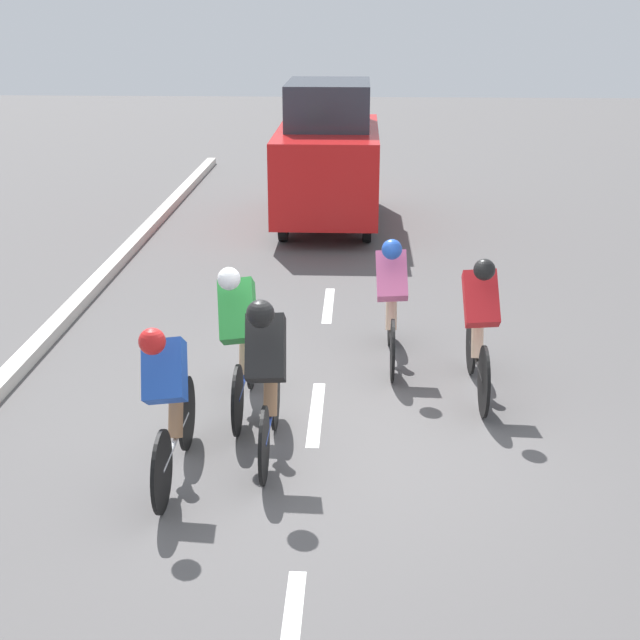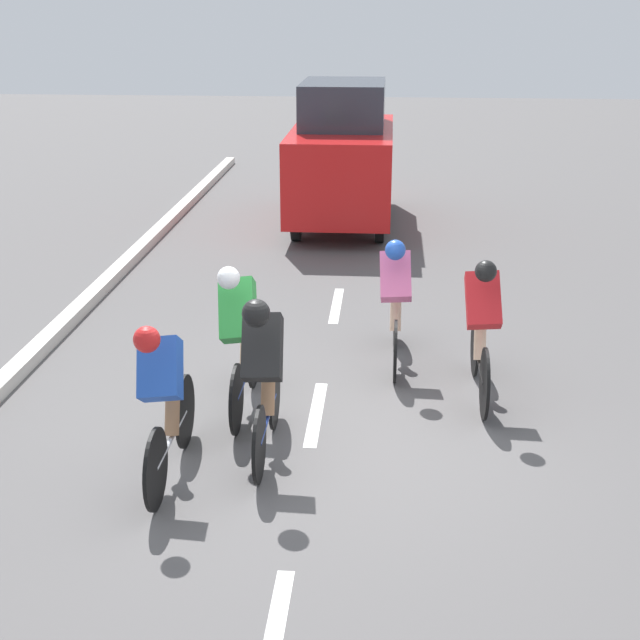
# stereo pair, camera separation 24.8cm
# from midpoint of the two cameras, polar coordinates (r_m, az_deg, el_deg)

# --- Properties ---
(ground_plane) EXTENTS (60.00, 60.00, 0.00)m
(ground_plane) POSITION_cam_midpoint_polar(r_m,az_deg,el_deg) (8.07, -1.33, -7.62)
(ground_plane) COLOR #565454
(lane_stripe_near) EXTENTS (0.12, 1.40, 0.01)m
(lane_stripe_near) POSITION_cam_midpoint_polar(r_m,az_deg,el_deg) (5.83, -3.23, -19.79)
(lane_stripe_near) COLOR white
(lane_stripe_near) RESTS_ON ground
(lane_stripe_mid) EXTENTS (0.12, 1.40, 0.01)m
(lane_stripe_mid) POSITION_cam_midpoint_polar(r_m,az_deg,el_deg) (8.53, -1.09, -5.99)
(lane_stripe_mid) COLOR white
(lane_stripe_mid) RESTS_ON ground
(lane_stripe_far) EXTENTS (0.12, 1.40, 0.01)m
(lane_stripe_far) POSITION_cam_midpoint_polar(r_m,az_deg,el_deg) (11.49, -0.07, 0.96)
(lane_stripe_far) COLOR white
(lane_stripe_far) RESTS_ON ground
(cyclist_pink) EXTENTS (0.35, 1.69, 1.45)m
(cyclist_pink) POSITION_cam_midpoint_polar(r_m,az_deg,el_deg) (9.43, 3.85, 1.47)
(cyclist_pink) COLOR black
(cyclist_pink) RESTS_ON ground
(cyclist_black) EXTENTS (0.34, 1.62, 1.51)m
(cyclist_black) POSITION_cam_midpoint_polar(r_m,az_deg,el_deg) (7.45, -4.38, -3.31)
(cyclist_black) COLOR black
(cyclist_black) RESTS_ON ground
(cyclist_blue) EXTENTS (0.37, 1.68, 1.42)m
(cyclist_blue) POSITION_cam_midpoint_polar(r_m,az_deg,el_deg) (7.21, -10.67, -4.96)
(cyclist_blue) COLOR black
(cyclist_blue) RESTS_ON ground
(cyclist_red) EXTENTS (0.35, 1.73, 1.48)m
(cyclist_red) POSITION_cam_midpoint_polar(r_m,az_deg,el_deg) (8.75, 9.38, -0.22)
(cyclist_red) COLOR black
(cyclist_red) RESTS_ON ground
(cyclist_green) EXTENTS (0.39, 1.70, 1.51)m
(cyclist_green) POSITION_cam_midpoint_polar(r_m,az_deg,el_deg) (8.30, -6.00, -0.97)
(cyclist_green) COLOR black
(cyclist_green) RESTS_ON ground
(support_car) EXTENTS (1.70, 3.82, 2.42)m
(support_car) POSITION_cam_midpoint_polar(r_m,az_deg,el_deg) (15.57, 0.06, 10.46)
(support_car) COLOR black
(support_car) RESTS_ON ground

